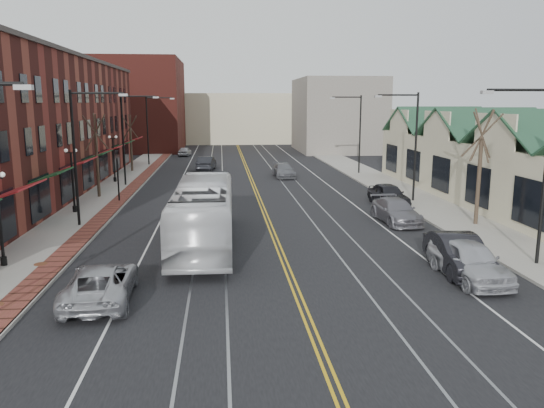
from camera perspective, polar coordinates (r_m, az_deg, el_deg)
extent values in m
plane|color=black|center=(18.02, 4.33, -13.48)|extent=(160.00, 160.00, 0.00)
cube|color=gray|center=(38.02, -19.26, -0.89)|extent=(4.00, 120.00, 0.15)
cube|color=gray|center=(39.80, 16.58, -0.22)|extent=(4.00, 120.00, 0.15)
cube|color=maroon|center=(46.12, -26.17, 7.39)|extent=(10.00, 50.00, 11.00)
cube|color=beige|center=(42.08, 24.35, 2.92)|extent=(8.00, 36.00, 4.60)
cube|color=maroon|center=(87.16, -14.38, 10.27)|extent=(14.00, 18.00, 14.00)
cube|color=beige|center=(101.25, -3.91, 9.20)|extent=(22.00, 14.00, 9.00)
cube|color=slate|center=(83.14, 7.03, 9.48)|extent=(12.00, 16.00, 11.00)
cube|color=#999999|center=(17.12, -25.16, 11.29)|extent=(0.50, 0.25, 0.15)
cylinder|color=black|center=(33.46, -20.45, 4.58)|extent=(0.16, 0.16, 8.00)
cylinder|color=black|center=(32.95, -18.33, 11.25)|extent=(3.00, 0.12, 0.12)
cube|color=#999999|center=(32.66, -15.70, 11.23)|extent=(0.50, 0.25, 0.15)
cylinder|color=black|center=(49.04, -15.71, 6.65)|extent=(0.16, 0.16, 8.00)
cylinder|color=black|center=(48.69, -14.17, 11.18)|extent=(3.00, 0.12, 0.12)
cube|color=#999999|center=(48.50, -12.38, 11.14)|extent=(0.50, 0.25, 0.15)
cylinder|color=black|center=(64.83, -13.25, 7.70)|extent=(0.16, 0.16, 8.00)
cylinder|color=black|center=(64.56, -12.05, 11.11)|extent=(3.00, 0.12, 0.12)
cube|color=#999999|center=(64.41, -10.70, 11.08)|extent=(0.50, 0.25, 0.15)
cylinder|color=black|center=(25.65, 25.17, 11.04)|extent=(3.00, 0.12, 0.12)
cube|color=#999999|center=(24.92, 22.12, 11.07)|extent=(0.50, 0.25, 0.15)
cylinder|color=black|center=(40.92, 15.19, 5.91)|extent=(0.16, 0.16, 8.00)
cylinder|color=black|center=(40.29, 13.43, 11.34)|extent=(3.00, 0.12, 0.12)
cube|color=#999999|center=(39.83, 11.34, 11.28)|extent=(0.50, 0.25, 0.15)
cylinder|color=black|center=(56.14, 9.44, 7.39)|extent=(0.16, 0.16, 8.00)
cylinder|color=black|center=(55.68, 8.04, 11.32)|extent=(3.00, 0.12, 0.12)
cube|color=#999999|center=(55.35, 6.50, 11.25)|extent=(0.50, 0.25, 0.15)
cylinder|color=black|center=(27.06, -26.89, -5.49)|extent=(0.28, 0.28, 0.40)
cylinder|color=black|center=(26.65, -27.22, -1.76)|extent=(0.14, 0.14, 4.00)
sphere|color=white|center=(26.20, -27.01, 2.84)|extent=(0.24, 0.24, 0.24)
cylinder|color=black|center=(38.16, -20.45, -0.50)|extent=(0.28, 0.28, 0.40)
cylinder|color=black|center=(37.87, -20.63, 2.17)|extent=(0.14, 0.14, 4.00)
cube|color=black|center=(37.64, -20.83, 5.18)|extent=(0.60, 0.06, 0.06)
sphere|color=white|center=(37.71, -21.29, 5.39)|extent=(0.24, 0.24, 0.24)
sphere|color=white|center=(37.55, -20.40, 5.43)|extent=(0.24, 0.24, 0.24)
cylinder|color=black|center=(51.63, -16.53, 2.55)|extent=(0.28, 0.28, 0.40)
cylinder|color=black|center=(51.41, -16.64, 4.54)|extent=(0.14, 0.14, 4.00)
cube|color=black|center=(51.24, -16.76, 6.76)|extent=(0.60, 0.06, 0.06)
sphere|color=white|center=(51.29, -17.10, 6.91)|extent=(0.24, 0.24, 0.24)
sphere|color=white|center=(51.18, -16.44, 6.94)|extent=(0.24, 0.24, 0.24)
cylinder|color=#382B21|center=(43.52, -18.27, 3.97)|extent=(0.24, 0.24, 4.90)
cylinder|color=#382B21|center=(43.31, -18.47, 7.32)|extent=(0.58, 1.37, 2.90)
cylinder|color=#382B21|center=(43.31, -18.47, 7.32)|extent=(1.60, 0.66, 2.78)
cylinder|color=#382B21|center=(43.31, -18.47, 7.32)|extent=(0.53, 1.23, 2.96)
cylinder|color=#382B21|center=(43.31, -18.47, 7.32)|extent=(1.69, 1.03, 2.64)
cylinder|color=#382B21|center=(43.31, -18.47, 7.32)|extent=(1.78, 1.29, 2.48)
cylinder|color=#382B21|center=(59.17, -14.90, 5.67)|extent=(0.24, 0.24, 4.55)
cylinder|color=#382B21|center=(59.02, -15.01, 7.97)|extent=(0.55, 1.28, 2.69)
cylinder|color=#382B21|center=(59.02, -15.01, 7.97)|extent=(1.49, 0.62, 2.58)
cylinder|color=#382B21|center=(59.02, -15.01, 7.97)|extent=(0.50, 1.15, 2.75)
cylinder|color=#382B21|center=(59.02, -15.01, 7.97)|extent=(1.57, 0.97, 2.45)
cylinder|color=#382B21|center=(59.02, -15.01, 7.97)|extent=(1.66, 1.20, 2.30)
cylinder|color=#382B21|center=(34.18, 21.33, 2.31)|extent=(0.24, 0.24, 5.25)
cylinder|color=#382B21|center=(33.92, 21.65, 6.87)|extent=(0.61, 1.46, 3.10)
cylinder|color=#382B21|center=(33.92, 21.65, 6.87)|extent=(1.70, 0.70, 2.97)
cylinder|color=#382B21|center=(33.92, 21.65, 6.87)|extent=(0.56, 1.31, 3.17)
cylinder|color=#382B21|center=(33.92, 21.65, 6.87)|extent=(1.80, 1.10, 2.82)
cylinder|color=#382B21|center=(33.92, 21.65, 6.87)|extent=(1.90, 1.37, 2.65)
cylinder|color=#592D19|center=(26.57, -23.62, -5.93)|extent=(0.60, 0.60, 0.02)
cylinder|color=black|center=(41.29, -16.22, 2.55)|extent=(0.12, 0.12, 3.20)
imported|color=black|center=(41.09, -16.35, 4.96)|extent=(0.18, 0.15, 0.90)
imported|color=white|center=(27.76, -7.35, -1.08)|extent=(3.11, 12.36, 3.43)
imported|color=#ABACB2|center=(21.23, -17.93, -8.09)|extent=(2.62, 5.27, 1.44)
imported|color=#B7B8BF|center=(24.06, 20.43, -5.69)|extent=(2.16, 5.05, 1.70)
imported|color=black|center=(24.95, 19.41, -5.08)|extent=(2.16, 5.17, 1.66)
imported|color=slate|center=(34.08, 13.19, -0.74)|extent=(2.29, 5.14, 1.46)
imported|color=black|center=(39.78, 12.43, 1.02)|extent=(2.32, 4.79, 1.58)
imported|color=black|center=(59.39, -7.08, 4.37)|extent=(2.21, 4.89, 1.56)
imported|color=slate|center=(53.41, 1.25, 3.63)|extent=(2.16, 4.81, 1.37)
imported|color=#B2B4BA|center=(75.82, -9.36, 5.61)|extent=(1.94, 3.95, 1.30)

